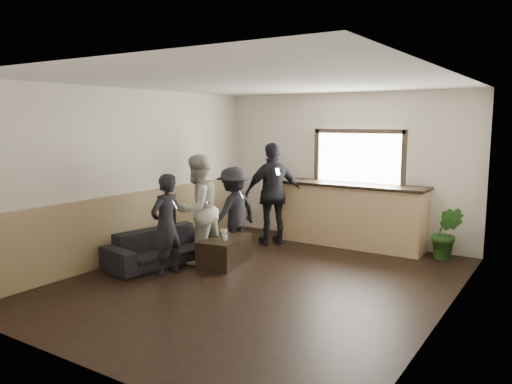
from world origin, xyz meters
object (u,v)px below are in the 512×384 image
Objects in this scene: cup_b at (225,238)px; potted_plant at (447,233)px; coffee_table at (225,251)px; sofa at (164,246)px; person_b at (198,209)px; person_d at (273,194)px; cup_a at (223,232)px; person_c at (234,212)px; person_a at (166,225)px; bar_counter at (352,211)px.

cup_b is 3.66m from potted_plant.
coffee_table is at bearing 128.10° from cup_b.
sofa is 0.98m from coffee_table.
person_b is 1.79m from person_d.
person_b is 0.93× the size of person_d.
person_c reaches higher than cup_a.
sofa is 0.78m from person_a.
person_a is at bearing -113.17° from coffee_table.
person_a is (-1.64, -3.16, 0.12)m from bar_counter.
bar_counter is 3.03× the size of potted_plant.
cup_a is 0.13× the size of potted_plant.
person_b is at bearing -124.16° from bar_counter.
cup_b is 0.10× the size of potted_plant.
bar_counter reaches higher than cup_b.
potted_plant reaches higher than sofa.
person_b is at bearing -155.80° from coffee_table.
potted_plant is at bearing 130.60° from person_b.
cup_a is at bearing -146.42° from potted_plant.
person_c is at bearing -129.01° from bar_counter.
bar_counter is at bearing 149.42° from person_c.
sofa is 1.05m from cup_b.
cup_a is 0.59m from person_b.
person_a is 0.75m from person_b.
person_a is (-3.32, -3.12, 0.31)m from potted_plant.
cup_b is at bearing 43.06° from person_d.
potted_plant is at bearing 134.34° from person_a.
bar_counter is 2.94m from person_b.
person_b is (-0.52, -0.02, 0.40)m from cup_b.
coffee_table is at bearing -119.07° from bar_counter.
sofa is 1.24× the size of person_a.
coffee_table is 1.09× the size of potted_plant.
cup_b reaches higher than coffee_table.
person_b is at bearing -144.39° from potted_plant.
person_c is (-1.42, -1.75, 0.12)m from bar_counter.
person_a is at bearing -103.09° from cup_a.
person_b is (-0.40, -0.18, 0.66)m from coffee_table.
cup_a is 0.08× the size of person_a.
coffee_table is at bearing 157.95° from person_a.
sofa is at bearing -144.40° from potted_plant.
cup_a is 0.07× the size of person_b.
sofa is at bearing -49.43° from person_b.
bar_counter is at bearing 178.43° from potted_plant.
bar_counter is 1.48m from person_d.
person_b is at bearing 26.21° from person_d.
potted_plant is at bearing 127.28° from person_c.
cup_b is 0.06× the size of person_a.
sofa is 4.64m from potted_plant.
sofa reaches higher than cup_a.
potted_plant is (3.77, 2.70, 0.17)m from sofa.
potted_plant is at bearing 139.94° from person_d.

